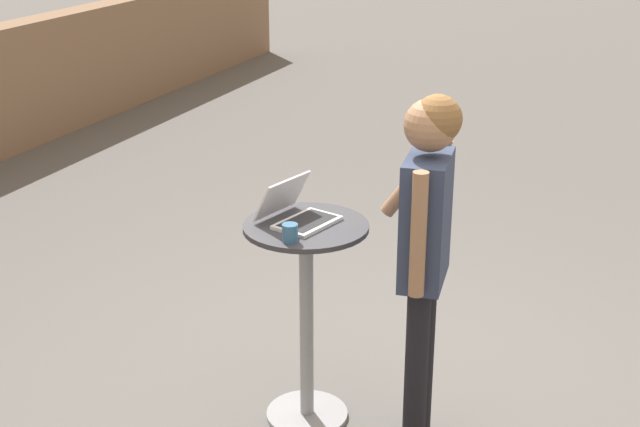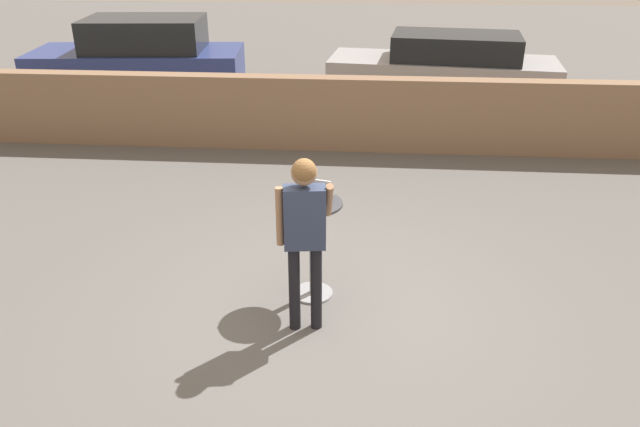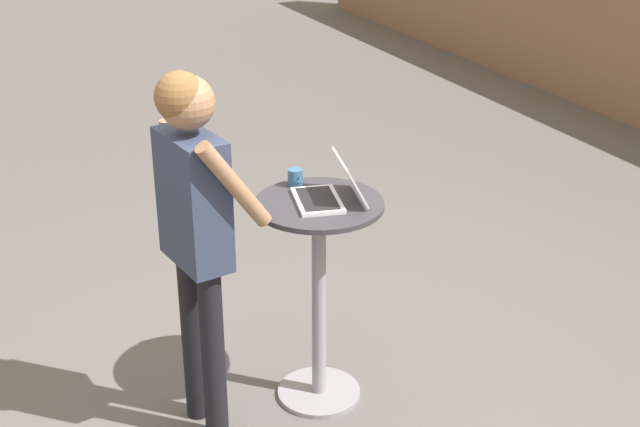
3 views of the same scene
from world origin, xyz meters
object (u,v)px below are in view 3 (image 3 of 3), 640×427
at_px(coffee_mug, 295,178).
at_px(standing_person, 194,212).
at_px(laptop, 330,191).
at_px(cafe_table, 319,279).

xyz_separation_m(coffee_mug, standing_person, (0.21, -0.58, 0.02)).
relative_size(laptop, coffee_mug, 3.65).
distance_m(coffee_mug, standing_person, 0.62).
height_order(cafe_table, laptop, laptop).
relative_size(coffee_mug, standing_person, 0.06).
bearing_deg(standing_person, laptop, 87.12).
height_order(laptop, coffee_mug, laptop).
relative_size(cafe_table, coffee_mug, 10.32).
xyz_separation_m(laptop, standing_person, (-0.03, -0.65, 0.01)).
distance_m(cafe_table, standing_person, 0.76).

